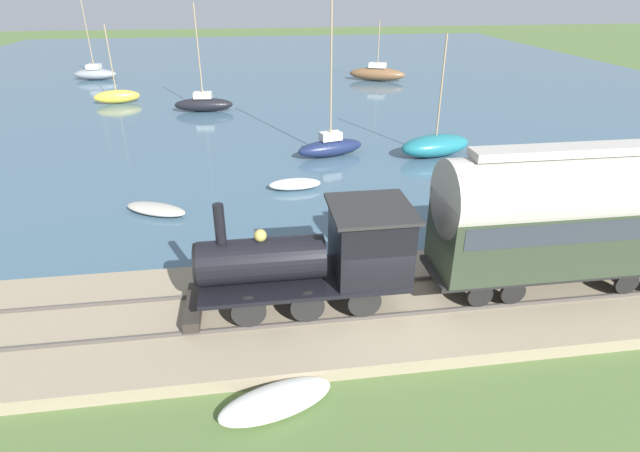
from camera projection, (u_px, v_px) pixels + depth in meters
The scene contains 14 objects.
ground_plane at pixel (380, 323), 14.77m from camera, with size 200.00×200.00×0.00m, color #516B38.
harbor_water at pixel (279, 74), 53.53m from camera, with size 80.00×80.00×0.01m.
rail_embankment at pixel (376, 305), 15.23m from camera, with size 5.59×56.00×0.51m.
steam_locomotive at pixel (322, 253), 14.14m from camera, with size 2.38×6.47×3.33m.
passenger_coach at pixel (568, 212), 14.72m from camera, with size 2.30×8.15×4.48m.
sailboat_brown at pixel (377, 73), 49.64m from camera, with size 3.68×5.76×5.56m.
sailboat_gray at pixel (95, 73), 50.21m from camera, with size 2.18×4.34×7.60m.
sailboat_navy at pixel (330, 146), 28.40m from camera, with size 2.16×4.12×9.11m.
sailboat_yellow at pixel (117, 96), 40.60m from camera, with size 1.70×3.68×6.05m.
sailboat_teal at pixel (435, 145), 28.40m from camera, with size 2.69×4.56×6.61m.
sailboat_black at pixel (204, 103), 38.12m from camera, with size 1.72×4.52×7.67m.
rowboat_off_pier at pixel (156, 209), 21.59m from camera, with size 2.36×3.09×0.38m.
rowboat_far_out at pixel (295, 184), 24.05m from camera, with size 1.07×2.52×0.50m.
beached_dinghy at pixel (276, 401), 11.74m from camera, with size 1.88×3.00×0.44m.
Camera 1 is at (-11.58, 3.47, 9.14)m, focal length 28.00 mm.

